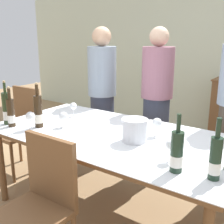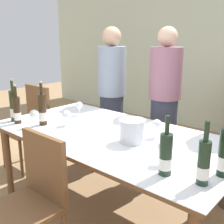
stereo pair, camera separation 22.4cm
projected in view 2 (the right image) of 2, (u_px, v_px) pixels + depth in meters
ground_plane at (112, 211)px, 2.48m from camera, size 12.00×12.00×0.00m
dining_table at (112, 140)px, 2.30m from camera, size 2.05×1.06×0.73m
ice_bucket at (132, 130)px, 2.08m from camera, size 0.20×0.20×0.17m
wine_bottle_0 at (166, 155)px, 1.58m from camera, size 0.08×0.08×0.35m
wine_bottle_2 at (17, 110)px, 2.52m from camera, size 0.06×0.06×0.35m
wine_bottle_3 at (42, 110)px, 2.47m from camera, size 0.07×0.07×0.39m
wine_bottle_4 at (14, 107)px, 2.59m from camera, size 0.07×0.07×0.39m
wine_bottle_5 at (204, 163)px, 1.48m from camera, size 0.07×0.07×0.35m
wine_glass_0 at (157, 125)px, 2.17m from camera, size 0.08×0.08×0.15m
wine_glass_1 at (163, 148)px, 1.72m from camera, size 0.07×0.07×0.15m
wine_glass_2 at (34, 115)px, 2.41m from camera, size 0.08×0.08×0.16m
wine_glass_3 at (66, 116)px, 2.46m from camera, size 0.08×0.08×0.14m
wine_glass_4 at (79, 106)px, 2.77m from camera, size 0.07×0.07×0.14m
chair_left_end at (31, 122)px, 3.24m from camera, size 0.42×0.42×0.94m
chair_near_front at (32, 195)px, 1.80m from camera, size 0.42×0.42×0.90m
person_host at (112, 96)px, 3.32m from camera, size 0.33×0.33×1.60m
person_guest_left at (164, 105)px, 2.93m from camera, size 0.33×0.33×1.59m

